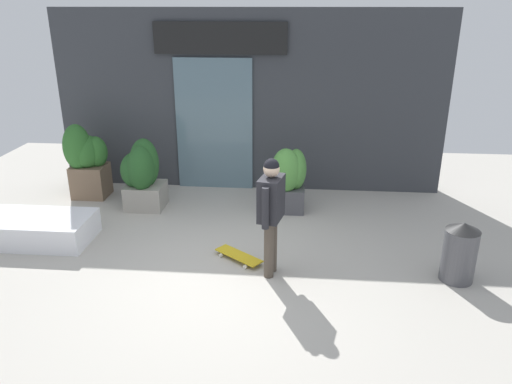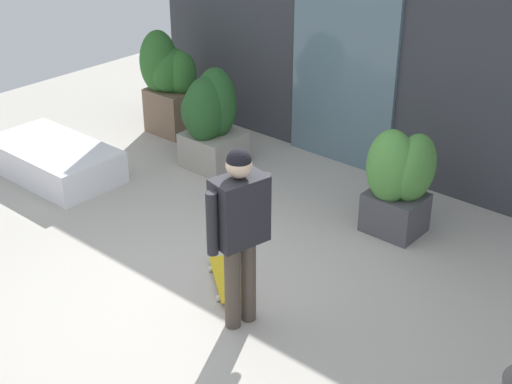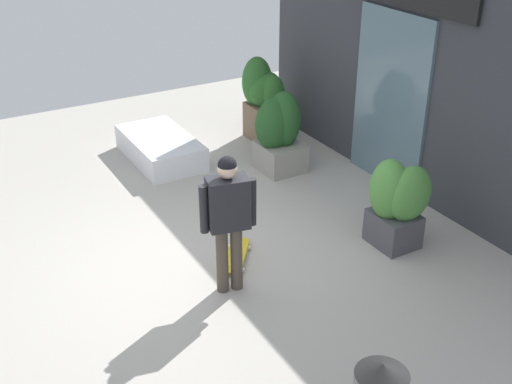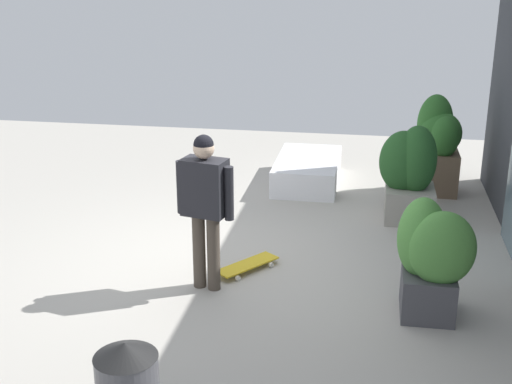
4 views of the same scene
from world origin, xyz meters
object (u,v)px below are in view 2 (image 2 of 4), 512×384
object	(u,v)px
planter_box_right	(210,117)
planter_box_left	(400,179)
skateboarder	(240,222)
skateboard	(227,279)
planter_box_mid	(169,80)

from	to	relation	value
planter_box_right	planter_box_left	bearing A→B (deg)	2.05
skateboarder	planter_box_right	bearing A→B (deg)	-29.06
skateboard	planter_box_right	bearing A→B (deg)	-5.20
skateboard	planter_box_mid	size ratio (longest dim) A/B	0.53
skateboard	planter_box_left	distance (m)	2.01
skateboard	planter_box_right	world-z (taller)	planter_box_right
skateboard	planter_box_left	xyz separation A→B (m)	(0.66, 1.83, 0.54)
skateboard	planter_box_right	xyz separation A→B (m)	(-1.88, 1.73, 0.57)
planter_box_left	planter_box_right	bearing A→B (deg)	-177.95
planter_box_left	planter_box_right	distance (m)	2.54
planter_box_right	skateboard	bearing A→B (deg)	-42.72
planter_box_left	planter_box_mid	xyz separation A→B (m)	(-3.69, 0.34, 0.13)
skateboard	planter_box_mid	world-z (taller)	planter_box_mid
skateboard	planter_box_left	world-z (taller)	planter_box_left
planter_box_right	planter_box_mid	distance (m)	1.24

